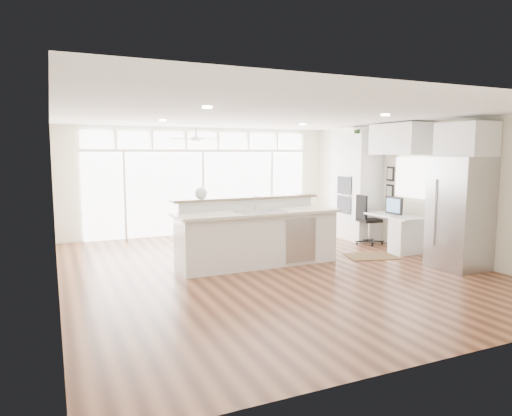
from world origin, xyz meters
name	(u,v)px	position (x,y,z in m)	size (l,w,h in m)	color
floor	(270,269)	(0.00, 0.00, -0.01)	(7.00, 8.00, 0.02)	#482516
ceiling	(271,116)	(0.00, 0.00, 2.70)	(7.00, 8.00, 0.02)	white
wall_back	(202,181)	(0.00, 4.00, 1.35)	(7.00, 0.04, 2.70)	white
wall_front	(451,227)	(0.00, -4.00, 1.35)	(7.00, 0.04, 2.70)	white
wall_left	(54,202)	(-3.50, 0.00, 1.35)	(0.04, 8.00, 2.70)	white
wall_right	(422,188)	(3.50, 0.00, 1.35)	(0.04, 8.00, 2.70)	white
glass_wall	(203,193)	(0.00, 3.94, 1.05)	(5.80, 0.06, 2.08)	white
transom_row	(202,140)	(0.00, 3.94, 2.38)	(5.90, 0.06, 0.40)	white
desk_window	(410,177)	(3.46, 0.30, 1.55)	(0.04, 0.85, 0.85)	white
ceiling_fan	(196,134)	(-0.50, 2.80, 2.48)	(1.16, 1.16, 0.32)	silver
recessed_lights	(266,118)	(0.00, 0.20, 2.68)	(3.40, 3.00, 0.02)	beige
oven_cabinet	(356,187)	(3.17, 1.80, 1.25)	(0.64, 1.20, 2.50)	white
desk_nook	(396,232)	(3.13, 0.30, 0.38)	(0.72, 1.30, 0.76)	white
upper_cabinets	(401,139)	(3.17, 0.30, 2.35)	(0.64, 1.30, 0.64)	white
refrigerator	(460,213)	(3.11, -1.35, 1.00)	(0.76, 0.90, 2.00)	#A6A5AA
fridge_cabinet	(466,139)	(3.17, -1.35, 2.30)	(0.64, 0.90, 0.60)	white
framed_photos	(390,183)	(3.46, 0.92, 1.40)	(0.06, 0.22, 0.80)	black
kitchen_island	(258,232)	(-0.10, 0.32, 0.61)	(3.09, 1.17, 1.23)	white
rug	(371,256)	(2.25, 0.01, 0.01)	(0.96, 0.69, 0.01)	#342110
office_chair	(369,220)	(3.02, 1.07, 0.56)	(0.58, 0.54, 1.12)	black
fishbowl	(201,193)	(-1.06, 0.71, 1.34)	(0.23, 0.23, 0.23)	white
monitor	(394,205)	(3.05, 0.30, 0.97)	(0.08, 0.49, 0.41)	black
keyboard	(387,215)	(2.88, 0.30, 0.77)	(0.12, 0.32, 0.02)	silver
potted_plant	(357,130)	(3.17, 1.80, 2.61)	(0.25, 0.27, 0.21)	#325725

